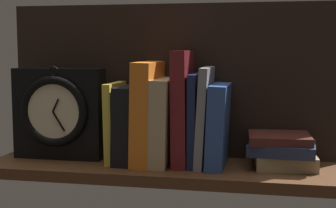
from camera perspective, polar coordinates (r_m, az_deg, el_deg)
ground_plane at (r=115.78cm, az=-0.56°, el=-7.46°), size 81.29×22.36×2.50cm
back_panel at (r=123.03cm, az=0.47°, el=2.69°), size 81.29×1.20×37.06cm
book_yellow_seinlanguage at (r=118.28cm, az=-5.98°, el=-2.04°), size 2.09×12.96×18.43cm
book_black_skeptic at (r=117.39cm, az=-4.44°, el=-2.27°), size 4.62×14.92×17.76cm
book_orange_pandolfini at (r=115.84cm, az=-2.33°, el=-0.97°), size 4.73×16.74×23.38cm
book_tan_shortstories at (r=115.13cm, az=-0.22°, el=-1.97°), size 4.40×16.56×19.55cm
book_maroon_dawkins at (r=113.97cm, az=1.70°, el=-0.42°), size 3.57×13.89×25.94cm
book_navy_bierce at (r=113.86cm, az=3.10°, el=-1.76°), size 1.89×12.93×20.72cm
book_gray_chess at (r=113.46cm, az=4.17°, el=-1.42°), size 2.99×14.60×22.24cm
book_blue_modern at (r=113.37cm, az=5.74°, el=-2.40°), size 4.53×15.58×18.55cm
framed_clock at (r=122.94cm, az=-12.34°, el=-0.98°), size 21.65×7.20×22.29cm
book_stack_side at (r=114.69cm, az=12.86°, el=-5.12°), size 15.45×13.92×7.41cm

